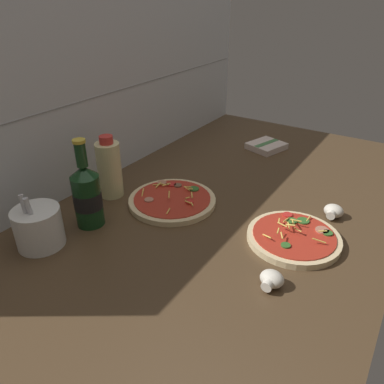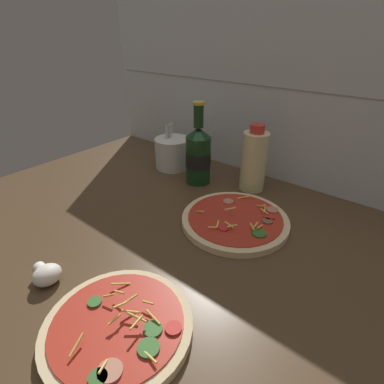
{
  "view_description": "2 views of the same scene",
  "coord_description": "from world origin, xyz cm",
  "px_view_note": "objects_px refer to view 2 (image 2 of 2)",
  "views": [
    {
      "loc": [
        -86.06,
        -42.05,
        59.63
      ],
      "look_at": [
        -12.3,
        5.8,
        11.32
      ],
      "focal_mm": 35.0,
      "sensor_mm": 36.0,
      "label": 1
    },
    {
      "loc": [
        22.07,
        -38.2,
        44.91
      ],
      "look_at": [
        -16.27,
        9.43,
        11.09
      ],
      "focal_mm": 28.0,
      "sensor_mm": 36.0,
      "label": 2
    }
  ],
  "objects_px": {
    "mushroom_right": "(46,274)",
    "utensil_crock": "(172,153)",
    "pizza_far": "(235,220)",
    "oil_bottle": "(254,160)",
    "pizza_near": "(119,327)",
    "beer_bottle": "(198,155)"
  },
  "relations": [
    {
      "from": "mushroom_right",
      "to": "utensil_crock",
      "type": "bearing_deg",
      "value": 107.59
    },
    {
      "from": "pizza_far",
      "to": "oil_bottle",
      "type": "xyz_separation_m",
      "value": [
        -0.06,
        0.19,
        0.08
      ]
    },
    {
      "from": "pizza_near",
      "to": "mushroom_right",
      "type": "height_order",
      "value": "pizza_near"
    },
    {
      "from": "utensil_crock",
      "to": "pizza_far",
      "type": "bearing_deg",
      "value": -24.27
    },
    {
      "from": "pizza_far",
      "to": "utensil_crock",
      "type": "distance_m",
      "value": 0.38
    },
    {
      "from": "pizza_near",
      "to": "pizza_far",
      "type": "height_order",
      "value": "pizza_near"
    },
    {
      "from": "pizza_far",
      "to": "oil_bottle",
      "type": "relative_size",
      "value": 1.35
    },
    {
      "from": "pizza_near",
      "to": "oil_bottle",
      "type": "height_order",
      "value": "oil_bottle"
    },
    {
      "from": "pizza_far",
      "to": "beer_bottle",
      "type": "height_order",
      "value": "beer_bottle"
    },
    {
      "from": "pizza_far",
      "to": "beer_bottle",
      "type": "xyz_separation_m",
      "value": [
        -0.21,
        0.12,
        0.08
      ]
    },
    {
      "from": "pizza_far",
      "to": "beer_bottle",
      "type": "bearing_deg",
      "value": 149.82
    },
    {
      "from": "mushroom_right",
      "to": "beer_bottle",
      "type": "bearing_deg",
      "value": 94.16
    },
    {
      "from": "beer_bottle",
      "to": "mushroom_right",
      "type": "xyz_separation_m",
      "value": [
        0.04,
        -0.51,
        -0.07
      ]
    },
    {
      "from": "pizza_near",
      "to": "utensil_crock",
      "type": "xyz_separation_m",
      "value": [
        -0.36,
        0.53,
        0.04
      ]
    },
    {
      "from": "pizza_far",
      "to": "beer_bottle",
      "type": "distance_m",
      "value": 0.26
    },
    {
      "from": "utensil_crock",
      "to": "beer_bottle",
      "type": "bearing_deg",
      "value": -13.88
    },
    {
      "from": "pizza_far",
      "to": "oil_bottle",
      "type": "height_order",
      "value": "oil_bottle"
    },
    {
      "from": "pizza_far",
      "to": "mushroom_right",
      "type": "xyz_separation_m",
      "value": [
        -0.17,
        -0.39,
        0.01
      ]
    },
    {
      "from": "beer_bottle",
      "to": "utensil_crock",
      "type": "distance_m",
      "value": 0.14
    },
    {
      "from": "mushroom_right",
      "to": "utensil_crock",
      "type": "xyz_separation_m",
      "value": [
        -0.17,
        0.54,
        0.03
      ]
    },
    {
      "from": "pizza_near",
      "to": "beer_bottle",
      "type": "distance_m",
      "value": 0.55
    },
    {
      "from": "beer_bottle",
      "to": "pizza_far",
      "type": "bearing_deg",
      "value": -30.18
    }
  ]
}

